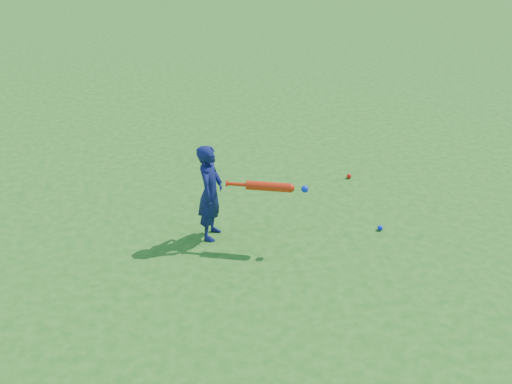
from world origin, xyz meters
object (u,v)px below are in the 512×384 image
(ground_ball_red, at_px, (349,176))
(bat_swing, at_px, (272,187))
(child, at_px, (210,193))
(ground_ball_blue, at_px, (380,228))

(ground_ball_red, distance_m, bat_swing, 2.05)
(child, distance_m, ground_ball_red, 2.33)
(child, bearing_deg, ground_ball_red, -38.07)
(ground_ball_red, xyz_separation_m, ground_ball_blue, (-0.09, -1.34, -0.00))
(ground_ball_blue, bearing_deg, ground_ball_red, 86.33)
(bat_swing, bearing_deg, ground_ball_blue, 20.97)
(ground_ball_red, height_order, bat_swing, bat_swing)
(ground_ball_red, distance_m, ground_ball_blue, 1.34)
(child, height_order, ground_ball_red, child)
(ground_ball_blue, xyz_separation_m, bat_swing, (-1.28, -0.04, 0.67))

